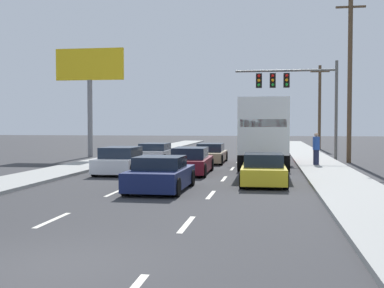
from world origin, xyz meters
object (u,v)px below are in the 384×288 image
(utility_pole_mid, at_px, (350,78))
(roadside_billboard, at_px, (90,77))
(car_tan, at_px, (211,154))
(car_yellow, at_px, (264,170))
(utility_pole_far, at_px, (320,106))
(car_silver, at_px, (155,153))
(car_navy, at_px, (161,175))
(traffic_signal_mast, at_px, (289,86))
(box_truck, at_px, (264,130))
(car_white, at_px, (122,161))
(car_maroon, at_px, (191,162))
(pedestrian_near_corner, at_px, (316,149))

(utility_pole_mid, xyz_separation_m, roadside_billboard, (-17.89, 2.59, 0.56))
(car_tan, bearing_deg, utility_pole_mid, 10.09)
(car_tan, relative_size, utility_pole_mid, 0.43)
(car_yellow, bearing_deg, utility_pole_far, 80.23)
(car_silver, height_order, utility_pole_mid, utility_pole_mid)
(car_silver, bearing_deg, car_navy, -76.04)
(car_tan, xyz_separation_m, traffic_signal_mast, (4.90, 3.46, 4.39))
(box_truck, bearing_deg, car_silver, 155.51)
(car_white, bearing_deg, utility_pole_mid, 35.99)
(car_maroon, distance_m, roadside_billboard, 15.25)
(traffic_signal_mast, bearing_deg, utility_pole_far, 77.06)
(car_white, bearing_deg, car_tan, 64.06)
(car_maroon, xyz_separation_m, pedestrian_near_corner, (6.35, 4.72, 0.45))
(utility_pole_mid, distance_m, pedestrian_near_corner, 6.06)
(box_truck, xyz_separation_m, car_yellow, (0.05, -7.27, -1.51))
(car_tan, height_order, car_navy, car_navy)
(car_silver, xyz_separation_m, car_navy, (3.18, -12.80, -0.00))
(car_white, xyz_separation_m, car_navy, (3.21, -5.81, -0.03))
(car_white, height_order, car_navy, car_white)
(car_tan, bearing_deg, car_white, -115.94)
(pedestrian_near_corner, bearing_deg, roadside_billboard, 158.13)
(car_maroon, relative_size, roadside_billboard, 0.58)
(car_navy, distance_m, car_yellow, 4.40)
(car_white, xyz_separation_m, box_truck, (6.82, 3.89, 1.48))
(roadside_billboard, bearing_deg, car_silver, -36.43)
(box_truck, xyz_separation_m, pedestrian_near_corner, (2.88, 1.19, -1.05))
(box_truck, distance_m, traffic_signal_mast, 7.54)
(car_silver, height_order, utility_pole_far, utility_pole_far)
(car_white, distance_m, traffic_signal_mast, 14.27)
(car_navy, relative_size, utility_pole_far, 0.50)
(box_truck, xyz_separation_m, roadside_billboard, (-12.68, 7.44, 3.75))
(utility_pole_far, bearing_deg, box_truck, -103.02)
(car_white, height_order, car_maroon, car_white)
(traffic_signal_mast, distance_m, utility_pole_far, 15.71)
(car_tan, xyz_separation_m, utility_pole_far, (8.41, 18.75, 3.62))
(box_truck, xyz_separation_m, utility_pole_far, (5.10, 22.08, 2.10))
(car_maroon, relative_size, utility_pole_mid, 0.44)
(car_maroon, bearing_deg, utility_pole_far, 71.49)
(roadside_billboard, relative_size, pedestrian_near_corner, 4.44)
(car_tan, distance_m, pedestrian_near_corner, 6.56)
(car_maroon, height_order, car_navy, car_maroon)
(car_navy, height_order, car_yellow, car_navy)
(car_white, bearing_deg, utility_pole_far, 65.34)
(car_navy, bearing_deg, utility_pole_mid, 58.78)
(car_navy, bearing_deg, pedestrian_near_corner, 59.24)
(car_navy, xyz_separation_m, utility_pole_mid, (8.82, 14.55, 4.70))
(car_yellow, relative_size, pedestrian_near_corner, 2.27)
(car_white, bearing_deg, pedestrian_near_corner, 27.67)
(car_maroon, relative_size, utility_pole_far, 0.56)
(car_silver, distance_m, pedestrian_near_corner, 9.86)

